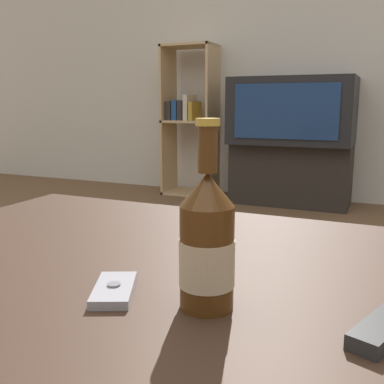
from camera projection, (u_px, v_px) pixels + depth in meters
back_wall at (340, 31)px, 3.38m from camera, size 8.00×0.05×2.60m
coffee_table at (141, 293)px, 0.83m from camera, size 1.15×0.87×0.48m
tv_stand at (291, 174)px, 3.45m from camera, size 0.88×0.39×0.47m
television at (293, 111)px, 3.36m from camera, size 0.89×0.58×0.49m
bookshelf at (189, 119)px, 3.77m from camera, size 0.43×0.30×1.24m
beer_bottle at (207, 244)px, 0.62m from camera, size 0.08×0.08×0.26m
cell_phone at (114, 290)px, 0.68m from camera, size 0.10×0.13×0.02m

